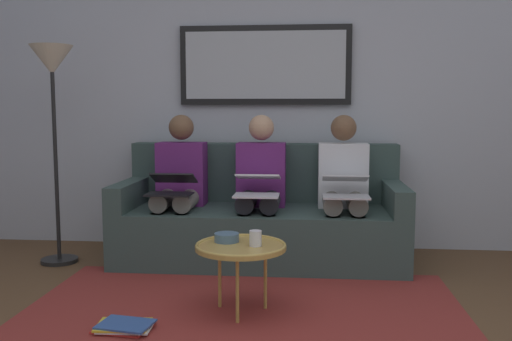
{
  "coord_description": "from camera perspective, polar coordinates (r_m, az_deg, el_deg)",
  "views": [
    {
      "loc": [
        -0.37,
        2.23,
        1.19
      ],
      "look_at": [
        0.0,
        -1.7,
        0.75
      ],
      "focal_mm": 39.27,
      "sensor_mm": 36.0,
      "label": 1
    }
  ],
  "objects": [
    {
      "name": "laptop_silver",
      "position": [
        4.09,
        9.11,
        -1.59
      ],
      "size": [
        0.33,
        0.37,
        0.16
      ],
      "color": "silver"
    },
    {
      "name": "standing_lamp",
      "position": [
        4.52,
        -20.01,
        8.27
      ],
      "size": [
        0.32,
        0.32,
        1.66
      ],
      "color": "black",
      "rests_on": "ground_plane"
    },
    {
      "name": "area_rug",
      "position": [
        3.32,
        -1.42,
        -14.54
      ],
      "size": [
        2.6,
        1.8,
        0.01
      ],
      "primitive_type": "cube",
      "color": "maroon",
      "rests_on": "ground_plane"
    },
    {
      "name": "framed_mirror",
      "position": [
        4.77,
        0.92,
        10.67
      ],
      "size": [
        1.44,
        0.05,
        0.66
      ],
      "color": "black"
    },
    {
      "name": "coffee_table",
      "position": [
        3.26,
        -1.56,
        -7.84
      ],
      "size": [
        0.53,
        0.53,
        0.42
      ],
      "color": "tan",
      "rests_on": "ground_plane"
    },
    {
      "name": "person_right",
      "position": [
        4.44,
        -7.83,
        -1.24
      ],
      "size": [
        0.38,
        0.58,
        1.14
      ],
      "color": "#66236B",
      "rests_on": "couch"
    },
    {
      "name": "wall_rear",
      "position": [
        4.85,
        1.0,
        7.64
      ],
      "size": [
        6.0,
        0.12,
        2.6
      ],
      "primitive_type": "cube",
      "color": "#B7BCC6",
      "rests_on": "ground_plane"
    },
    {
      "name": "magazine_stack",
      "position": [
        3.2,
        -13.27,
        -15.16
      ],
      "size": [
        0.33,
        0.25,
        0.04
      ],
      "color": "red",
      "rests_on": "ground_plane"
    },
    {
      "name": "cup",
      "position": [
        3.22,
        -0.05,
        -6.92
      ],
      "size": [
        0.07,
        0.07,
        0.09
      ],
      "primitive_type": "cylinder",
      "color": "silver",
      "rests_on": "coffee_table"
    },
    {
      "name": "laptop_white",
      "position": [
        4.1,
        0.14,
        -1.46
      ],
      "size": [
        0.32,
        0.37,
        0.16
      ],
      "color": "white"
    },
    {
      "name": "laptop_black",
      "position": [
        4.21,
        -8.57,
        -1.47
      ],
      "size": [
        0.33,
        0.35,
        0.15
      ],
      "color": "black"
    },
    {
      "name": "bowl",
      "position": [
        3.33,
        -3.0,
        -6.83
      ],
      "size": [
        0.15,
        0.15,
        0.05
      ],
      "primitive_type": "cylinder",
      "color": "slate",
      "rests_on": "coffee_table"
    },
    {
      "name": "person_middle",
      "position": [
        4.34,
        0.43,
        -1.35
      ],
      "size": [
        0.38,
        0.58,
        1.14
      ],
      "color": "#66236B",
      "rests_on": "couch"
    },
    {
      "name": "person_left",
      "position": [
        4.33,
        8.9,
        -1.44
      ],
      "size": [
        0.38,
        0.58,
        1.14
      ],
      "color": "silver",
      "rests_on": "couch"
    },
    {
      "name": "couch",
      "position": [
        4.45,
        0.5,
        -5.03
      ],
      "size": [
        2.2,
        0.9,
        0.9
      ],
      "color": "#384C47",
      "rests_on": "ground_plane"
    }
  ]
}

